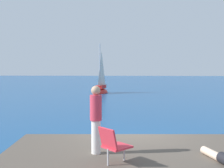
# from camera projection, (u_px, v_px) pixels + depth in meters

# --- Properties ---
(ground_plane) EXTENTS (160.00, 160.00, 0.00)m
(ground_plane) POSITION_uv_depth(u_px,v_px,m) (129.00, 151.00, 8.99)
(ground_plane) COLOR navy
(boulder_seaward) EXTENTS (1.06, 0.94, 0.61)m
(boulder_seaward) POSITION_uv_depth(u_px,v_px,m) (172.00, 151.00, 8.99)
(boulder_seaward) COLOR #554F44
(boulder_seaward) RESTS_ON ground
(boulder_inland) EXTENTS (1.83, 1.84, 1.08)m
(boulder_inland) POSITION_uv_depth(u_px,v_px,m) (169.00, 156.00, 8.48)
(boulder_inland) COLOR #534841
(boulder_inland) RESTS_ON ground
(sailboat_near) EXTENTS (1.83, 3.16, 5.69)m
(sailboat_near) POSITION_uv_depth(u_px,v_px,m) (101.00, 90.00, 28.94)
(sailboat_near) COLOR red
(sailboat_near) RESTS_ON ground
(person_standing) EXTENTS (0.28, 0.28, 1.62)m
(person_standing) POSITION_uv_depth(u_px,v_px,m) (96.00, 118.00, 6.54)
(person_standing) COLOR white
(person_standing) RESTS_ON shore_ledge
(beach_chair) EXTENTS (0.76, 0.76, 0.80)m
(beach_chair) POSITION_uv_depth(u_px,v_px,m) (113.00, 143.00, 5.85)
(beach_chair) COLOR #E03342
(beach_chair) RESTS_ON shore_ledge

